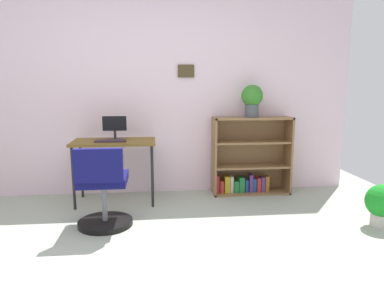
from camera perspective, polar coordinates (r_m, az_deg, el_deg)
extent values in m
plane|color=#A0A898|center=(2.67, -8.78, -19.08)|extent=(6.24, 6.24, 0.00)
cube|color=silver|center=(4.47, -7.96, 8.98)|extent=(5.20, 0.10, 2.39)
cube|color=#43371E|center=(4.43, -0.96, 12.97)|extent=(0.20, 0.02, 0.15)
cube|color=brown|center=(4.13, -12.28, 1.83)|extent=(0.92, 0.52, 0.03)
cylinder|color=black|center=(4.05, -18.35, -3.83)|extent=(0.03, 0.03, 0.69)
cylinder|color=black|center=(3.96, -6.33, -3.69)|extent=(0.03, 0.03, 0.69)
cylinder|color=black|center=(4.47, -17.17, -2.43)|extent=(0.03, 0.03, 0.69)
cylinder|color=black|center=(4.39, -6.31, -2.26)|extent=(0.03, 0.03, 0.69)
cylinder|color=#262628|center=(4.17, -12.10, 2.21)|extent=(0.17, 0.17, 0.01)
cylinder|color=#262628|center=(4.16, -12.13, 2.94)|extent=(0.03, 0.03, 0.09)
cube|color=black|center=(4.13, -12.22, 4.70)|extent=(0.27, 0.02, 0.16)
cube|color=#36242E|center=(4.04, -12.83, 1.96)|extent=(0.34, 0.14, 0.02)
cylinder|color=black|center=(3.61, -13.59, -10.65)|extent=(0.52, 0.52, 0.05)
cylinder|color=slate|center=(3.54, -13.73, -7.49)|extent=(0.05, 0.05, 0.37)
cube|color=#111152|center=(3.48, -13.90, -3.98)|extent=(0.44, 0.44, 0.08)
cube|color=#111152|center=(3.20, -14.64, -1.86)|extent=(0.42, 0.07, 0.30)
cube|color=olive|center=(4.38, 3.51, -0.47)|extent=(0.02, 0.30, 0.95)
cube|color=olive|center=(4.63, 14.98, -0.22)|extent=(0.02, 0.30, 0.95)
cube|color=olive|center=(4.42, 9.59, 5.57)|extent=(0.96, 0.30, 0.02)
cube|color=olive|center=(4.59, 9.23, -6.03)|extent=(0.96, 0.30, 0.02)
cube|color=olive|center=(4.61, 8.95, -0.02)|extent=(0.96, 0.02, 0.95)
cube|color=olive|center=(4.51, 9.35, -2.00)|extent=(0.91, 0.28, 0.02)
cube|color=olive|center=(4.45, 9.47, 1.82)|extent=(0.91, 0.28, 0.02)
cube|color=#B22D28|center=(4.46, 4.02, -4.81)|extent=(0.04, 0.11, 0.22)
cube|color=#B22D28|center=(4.48, 4.71, -5.22)|extent=(0.05, 0.11, 0.15)
cube|color=#B79323|center=(4.48, 5.54, -4.84)|extent=(0.07, 0.13, 0.20)
cube|color=beige|center=(4.49, 6.27, -4.85)|extent=(0.04, 0.10, 0.20)
cube|color=#237238|center=(4.51, 6.94, -5.17)|extent=(0.06, 0.13, 0.14)
cube|color=#237238|center=(4.52, 7.81, -4.85)|extent=(0.07, 0.12, 0.19)
cube|color=#1E478C|center=(4.54, 8.61, -5.05)|extent=(0.04, 0.09, 0.15)
cube|color=#593372|center=(4.55, 9.24, -4.60)|extent=(0.04, 0.13, 0.22)
cube|color=#1E478C|center=(4.57, 9.81, -4.90)|extent=(0.04, 0.10, 0.17)
cube|color=#B22D28|center=(4.58, 10.41, -4.82)|extent=(0.04, 0.13, 0.18)
cube|color=#593372|center=(4.59, 11.08, -4.75)|extent=(0.05, 0.11, 0.18)
cube|color=#99591E|center=(4.61, 11.73, -4.66)|extent=(0.05, 0.11, 0.19)
cylinder|color=#474C51|center=(4.39, 9.46, 6.70)|extent=(0.16, 0.16, 0.15)
sphere|color=#357B28|center=(4.38, 9.53, 9.05)|extent=(0.26, 0.26, 0.26)
cylinder|color=#B7B2A8|center=(3.90, 27.80, -9.37)|extent=(0.19, 0.19, 0.13)
sphere|color=#198922|center=(3.84, 28.05, -6.68)|extent=(0.31, 0.31, 0.31)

